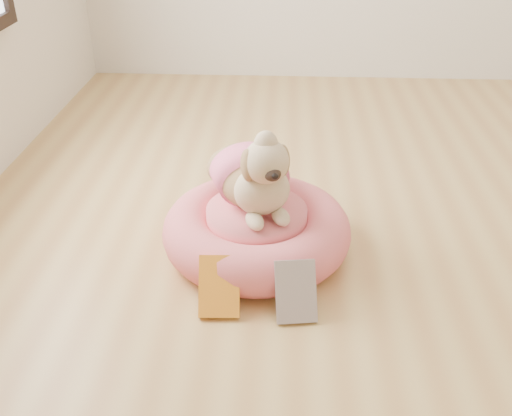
{
  "coord_description": "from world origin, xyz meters",
  "views": [
    {
      "loc": [
        -0.62,
        -1.78,
        1.3
      ],
      "look_at": [
        -0.71,
        0.02,
        0.22
      ],
      "focal_mm": 40.0,
      "sensor_mm": 36.0,
      "label": 1
    }
  ],
  "objects_px": {
    "dog": "(254,161)",
    "book_white": "(296,291)",
    "pet_bed": "(257,230)",
    "book_yellow": "(219,286)"
  },
  "relations": [
    {
      "from": "dog",
      "to": "book_white",
      "type": "distance_m",
      "value": 0.52
    },
    {
      "from": "book_yellow",
      "to": "book_white",
      "type": "height_order",
      "value": "book_white"
    },
    {
      "from": "pet_bed",
      "to": "book_yellow",
      "type": "xyz_separation_m",
      "value": [
        -0.11,
        -0.35,
        0.0
      ]
    },
    {
      "from": "dog",
      "to": "book_white",
      "type": "height_order",
      "value": "dog"
    },
    {
      "from": "book_white",
      "to": "book_yellow",
      "type": "bearing_deg",
      "value": 168.4
    },
    {
      "from": "pet_bed",
      "to": "dog",
      "type": "height_order",
      "value": "dog"
    },
    {
      "from": "dog",
      "to": "pet_bed",
      "type": "bearing_deg",
      "value": -92.58
    },
    {
      "from": "book_yellow",
      "to": "book_white",
      "type": "bearing_deg",
      "value": -6.46
    },
    {
      "from": "pet_bed",
      "to": "dog",
      "type": "distance_m",
      "value": 0.28
    },
    {
      "from": "pet_bed",
      "to": "book_yellow",
      "type": "relative_size",
      "value": 3.49
    }
  ]
}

